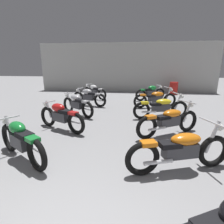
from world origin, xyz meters
TOP-DOWN VIEW (x-y plane):
  - back_wall at (0.00, 13.20)m, footprint 13.27×0.24m
  - motorcycle_left_row_1 at (-1.68, 2.60)m, footprint 1.72×1.16m
  - motorcycle_left_row_2 at (-1.58, 4.47)m, footprint 1.81×0.98m
  - motorcycle_left_row_3 at (-1.61, 6.21)m, footprint 1.66×1.25m
  - motorcycle_left_row_4 at (-1.57, 7.95)m, footprint 1.89×0.80m
  - motorcycle_left_row_5 at (-1.70, 9.81)m, footprint 1.66×1.24m
  - motorcycle_right_row_1 at (1.60, 2.59)m, footprint 2.09×0.93m
  - motorcycle_right_row_2 at (1.71, 4.44)m, footprint 1.92×1.21m
  - motorcycle_right_row_3 at (1.72, 6.14)m, footprint 2.13×0.84m
  - motorcycle_right_row_4 at (1.70, 7.98)m, footprint 2.10×0.92m
  - motorcycle_right_row_5 at (1.62, 9.83)m, footprint 1.77×1.06m
  - oil_drum at (3.40, 12.27)m, footprint 0.59×0.59m

SIDE VIEW (x-z plane):
  - oil_drum at x=3.40m, z-range 0.00..0.85m
  - motorcycle_right_row_1 at x=1.60m, z-range -0.04..0.94m
  - motorcycle_right_row_2 at x=1.71m, z-range -0.04..0.94m
  - motorcycle_right_row_3 at x=1.72m, z-range -0.04..0.94m
  - motorcycle_right_row_4 at x=1.70m, z-range -0.04..0.94m
  - motorcycle_left_row_1 at x=-1.68m, z-range 0.02..0.90m
  - motorcycle_left_row_2 at x=-1.58m, z-range 0.02..0.90m
  - motorcycle_left_row_3 at x=-1.61m, z-range 0.02..0.90m
  - motorcycle_left_row_4 at x=-1.57m, z-range 0.02..0.90m
  - motorcycle_left_row_5 at x=-1.70m, z-range 0.02..0.90m
  - motorcycle_right_row_5 at x=1.62m, z-range 0.02..0.90m
  - back_wall at x=0.00m, z-range 0.00..3.60m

